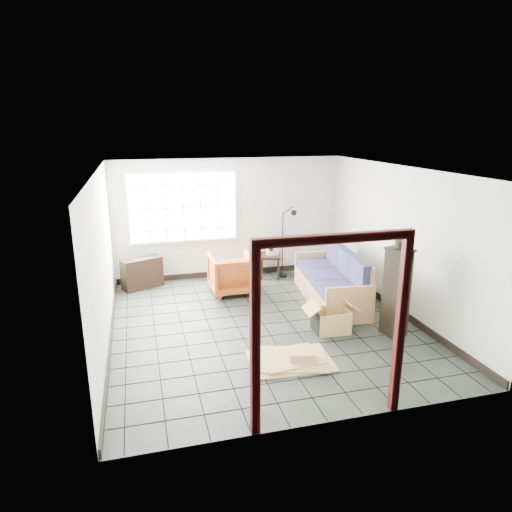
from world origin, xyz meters
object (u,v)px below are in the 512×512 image
object	(u,v)px
futon_sofa	(334,283)
tall_shelf	(396,292)
armchair	(231,272)
side_table	(270,259)

from	to	relation	value
futon_sofa	tall_shelf	bearing A→B (deg)	-71.90
armchair	tall_shelf	xyz separation A→B (m)	(2.13, -2.55, 0.30)
armchair	tall_shelf	bearing A→B (deg)	128.65
futon_sofa	armchair	size ratio (longest dim) A/B	2.72
futon_sofa	tall_shelf	distance (m)	1.67
futon_sofa	tall_shelf	size ratio (longest dim) A/B	1.63
futon_sofa	armchair	distance (m)	2.04
side_table	tall_shelf	xyz separation A→B (m)	(1.10, -3.29, 0.31)
futon_sofa	side_table	bearing A→B (deg)	120.81
side_table	tall_shelf	bearing A→B (deg)	-71.49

